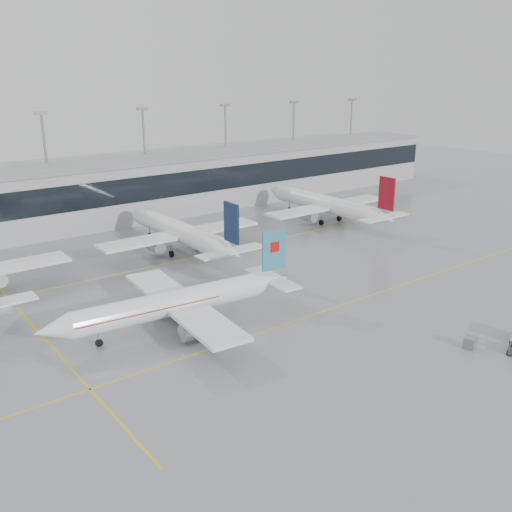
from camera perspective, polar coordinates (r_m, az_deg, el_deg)
ground at (r=75.09m, az=5.56°, el=-5.91°), size 320.00×320.00×0.00m
taxi_line_main at (r=75.09m, az=5.56°, el=-5.91°), size 120.00×0.25×0.01m
taxi_line_north at (r=97.68m, az=-6.38°, el=-0.16°), size 120.00×0.25×0.01m
taxi_line_cross at (r=73.81m, az=-20.59°, el=-7.51°), size 0.25×60.00×0.01m
terminal at (r=123.93m, az=-14.18°, el=6.20°), size 180.00×15.00×12.00m
terminal_glass at (r=116.84m, az=-12.74°, el=6.35°), size 180.00×0.20×5.00m
terminal_roof at (r=122.85m, az=-14.40°, el=9.02°), size 182.00×16.00×0.40m
light_masts at (r=128.19m, az=-15.52°, el=9.81°), size 156.40×1.00×22.60m
air_canada_jet at (r=71.04m, az=-7.62°, el=-4.61°), size 33.80×26.39×10.30m
parked_jet_c at (r=99.66m, az=-7.55°, el=2.40°), size 29.64×36.96×11.72m
parked_jet_d at (r=120.18m, az=7.11°, el=5.13°), size 29.64×36.96×11.72m
gse_unit at (r=70.57m, az=20.60°, el=-8.12°), size 1.64×1.58×1.33m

